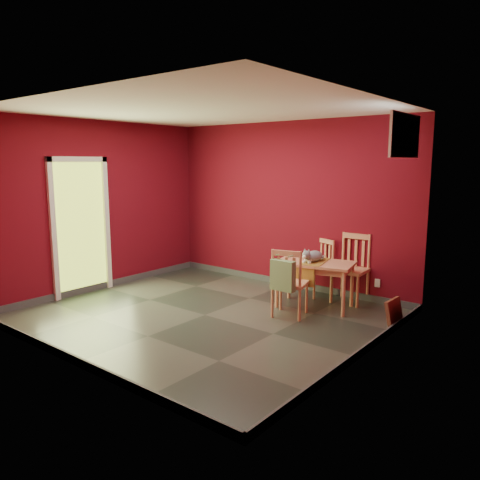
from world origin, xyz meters
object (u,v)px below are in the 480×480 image
Objects in this scene: chair_far_left at (318,266)px; chair_far_right at (351,267)px; chair_near at (289,282)px; cat at (313,254)px; tote_bag at (283,275)px; dining_table at (315,267)px; picture_frame at (394,314)px.

chair_far_left is 0.87× the size of chair_far_right.
cat is (0.04, 0.56, 0.30)m from chair_near.
chair_far_right is 0.72m from cat.
dining_table is at bearing 88.22° from tote_bag.
cat is at bearing 174.10° from picture_frame.
chair_far_right is 1.23m from picture_frame.
picture_frame is at bearing -38.17° from chair_far_right.
cat reaches higher than picture_frame.
chair_far_right is 1.08× the size of chair_near.
chair_far_right is 1.41m from tote_bag.
dining_table is at bearing 83.61° from chair_near.
dining_table is at bearing 20.10° from cat.
dining_table is 0.79m from tote_bag.
tote_bag is (-0.02, -0.79, 0.03)m from dining_table.
chair_far_right is at bearing 77.51° from tote_bag.
chair_far_left is at bearing 178.65° from chair_far_right.
chair_far_left is (-0.28, 0.60, -0.13)m from dining_table.
cat is (0.25, -0.62, 0.32)m from chair_far_left.
chair_far_right is 1.21m from chair_near.
chair_far_left is at bearing 94.94° from cat.
chair_near reaches higher than tote_bag.
chair_near is at bearing -106.53° from chair_far_right.
tote_bag is at bearing -79.57° from chair_near.
chair_far_left is at bearing 114.79° from dining_table.
dining_table is at bearing -115.53° from chair_far_right.
tote_bag reaches higher than dining_table.
picture_frame is at bearing 27.49° from tote_bag.
cat reaches higher than dining_table.
cat is at bearing -67.68° from chair_far_left.
picture_frame is at bearing -6.85° from dining_table.
chair_far_left reaches higher than picture_frame.
chair_far_left reaches higher than dining_table.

